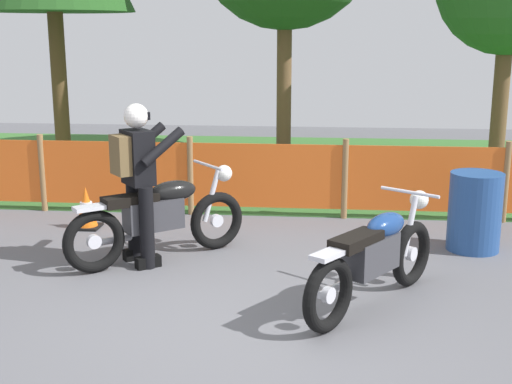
% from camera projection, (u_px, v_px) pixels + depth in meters
% --- Properties ---
extents(ground, '(24.00, 24.00, 0.02)m').
position_uv_depth(ground, '(236.00, 319.00, 5.89)').
color(ground, '#5B5B60').
extents(grass_verge, '(24.00, 6.84, 0.01)m').
position_uv_depth(grass_verge, '(282.00, 166.00, 12.42)').
color(grass_verge, '#386B2D').
rests_on(grass_verge, ground).
extents(barrier_fence, '(10.23, 0.08, 1.05)m').
position_uv_depth(barrier_fence, '(267.00, 176.00, 8.98)').
color(barrier_fence, olive).
rests_on(barrier_fence, ground).
extents(motorcycle_lead, '(1.26, 1.72, 0.96)m').
position_uv_depth(motorcycle_lead, '(375.00, 256.00, 6.04)').
color(motorcycle_lead, black).
rests_on(motorcycle_lead, ground).
extents(motorcycle_trailing, '(1.70, 1.39, 0.99)m').
position_uv_depth(motorcycle_trailing, '(159.00, 217.00, 7.28)').
color(motorcycle_trailing, black).
rests_on(motorcycle_trailing, ground).
extents(rider_trailing, '(0.78, 0.74, 1.69)m').
position_uv_depth(rider_trailing, '(138.00, 175.00, 7.04)').
color(rider_trailing, black).
rests_on(rider_trailing, ground).
extents(traffic_cone, '(0.32, 0.32, 0.53)m').
position_uv_depth(traffic_cone, '(86.00, 208.00, 8.50)').
color(traffic_cone, black).
rests_on(traffic_cone, ground).
extents(spare_drum, '(0.58, 0.58, 0.88)m').
position_uv_depth(spare_drum, '(475.00, 212.00, 7.62)').
color(spare_drum, navy).
rests_on(spare_drum, ground).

